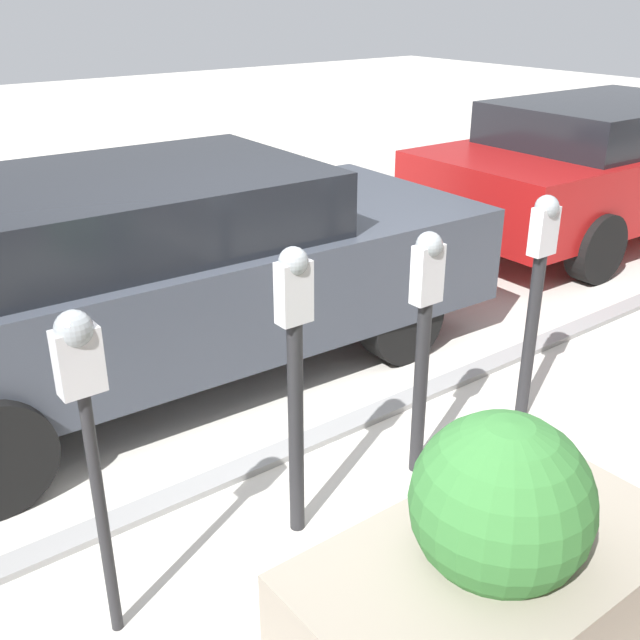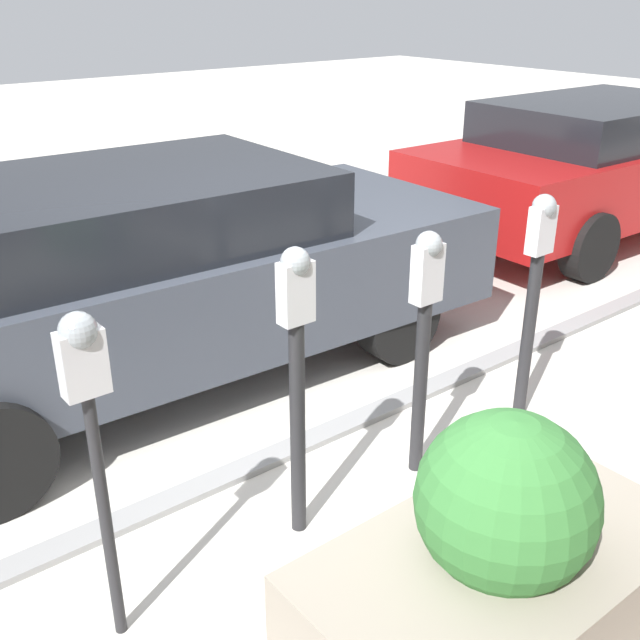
{
  "view_description": "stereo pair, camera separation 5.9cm",
  "coord_description": "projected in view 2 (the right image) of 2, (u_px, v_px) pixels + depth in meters",
  "views": [
    {
      "loc": [
        -2.22,
        -3.06,
        2.58
      ],
      "look_at": [
        0.0,
        -0.16,
        0.95
      ],
      "focal_mm": 42.0,
      "sensor_mm": 36.0,
      "label": 1
    },
    {
      "loc": [
        -2.26,
        -3.02,
        2.58
      ],
      "look_at": [
        0.0,
        -0.16,
        0.95
      ],
      "focal_mm": 42.0,
      "sensor_mm": 36.0,
      "label": 2
    }
  ],
  "objects": [
    {
      "name": "parking_meter_fourth",
      "position": [
        535.0,
        280.0,
        4.55
      ],
      "size": [
        0.17,
        0.14,
        1.48
      ],
      "color": "#232326",
      "rests_on": "ground_plane"
    },
    {
      "name": "parking_meter_second",
      "position": [
        297.0,
        360.0,
        3.5
      ],
      "size": [
        0.16,
        0.14,
        1.54
      ],
      "color": "#232326",
      "rests_on": "ground_plane"
    },
    {
      "name": "parked_car_rear",
      "position": [
        602.0,
        162.0,
        8.29
      ],
      "size": [
        4.77,
        1.99,
        1.47
      ],
      "rotation": [
        0.0,
        0.0,
        -0.02
      ],
      "color": "maroon",
      "rests_on": "ground_plane"
    },
    {
      "name": "parking_meter_nearest",
      "position": [
        89.0,
        406.0,
        2.82
      ],
      "size": [
        0.17,
        0.14,
        1.52
      ],
      "color": "#232326",
      "rests_on": "ground_plane"
    },
    {
      "name": "ground_plane",
      "position": [
        304.0,
        455.0,
        4.5
      ],
      "size": [
        40.0,
        40.0,
        0.0
      ],
      "primitive_type": "plane",
      "color": "beige"
    },
    {
      "name": "parking_meter_middle",
      "position": [
        424.0,
        323.0,
        4.0
      ],
      "size": [
        0.17,
        0.14,
        1.44
      ],
      "color": "#232326",
      "rests_on": "ground_plane"
    },
    {
      "name": "parked_car_middle",
      "position": [
        153.0,
        270.0,
        5.13
      ],
      "size": [
        4.8,
        2.09,
        1.48
      ],
      "rotation": [
        0.0,
        0.0,
        -0.04
      ],
      "color": "#383D47",
      "rests_on": "ground_plane"
    },
    {
      "name": "planter_box",
      "position": [
        497.0,
        571.0,
        3.01
      ],
      "size": [
        1.64,
        0.91,
        1.13
      ],
      "color": "gray",
      "rests_on": "ground_plane"
    },
    {
      "name": "curb_strip",
      "position": [
        296.0,
        446.0,
        4.55
      ],
      "size": [
        24.5,
        0.16,
        0.04
      ],
      "color": "gray",
      "rests_on": "ground_plane"
    }
  ]
}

